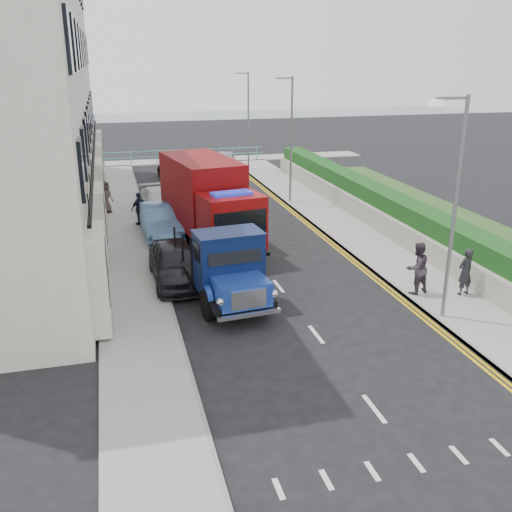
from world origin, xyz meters
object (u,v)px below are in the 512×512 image
lamp_mid (289,133)px  pedestrian_east_near (465,272)px  lamp_near (453,198)px  bedford_lorry (227,271)px  lamp_far (247,116)px  parked_car_front (175,263)px  red_lorry (208,200)px

lamp_mid → pedestrian_east_near: 15.02m
lamp_near → bedford_lorry: bearing=155.3°
lamp_mid → lamp_far: (0.00, 10.00, 0.00)m
lamp_near → parked_car_front: (-7.78, 5.36, -3.25)m
red_lorry → pedestrian_east_near: (7.55, -8.30, -1.03)m
lamp_mid → pedestrian_east_near: lamp_mid is taller
lamp_near → red_lorry: (-5.76, 9.70, -2.00)m
lamp_far → red_lorry: 17.40m
lamp_far → parked_car_front: 22.29m
red_lorry → lamp_near: bearing=-68.7°
lamp_near → lamp_mid: bearing=90.0°
lamp_far → bedford_lorry: bearing=-105.3°
lamp_mid → red_lorry: 8.76m
lamp_far → bedford_lorry: 24.11m
pedestrian_east_near → bedford_lorry: bearing=-23.8°
bedford_lorry → pedestrian_east_near: bedford_lorry is taller
pedestrian_east_near → parked_car_front: bearing=-35.8°
red_lorry → pedestrian_east_near: red_lorry is taller
lamp_mid → parked_car_front: size_ratio=1.59×
lamp_near → lamp_far: size_ratio=1.00×
lamp_far → pedestrian_east_near: size_ratio=4.15×
lamp_near → parked_car_front: bearing=145.4°
bedford_lorry → red_lorry: 6.87m
lamp_far → red_lorry: size_ratio=0.94×
lamp_mid → lamp_far: bearing=90.0°
bedford_lorry → pedestrian_east_near: (8.10, -1.50, -0.23)m
lamp_near → lamp_mid: same height
lamp_near → lamp_mid: (0.00, 16.00, 0.00)m
lamp_mid → lamp_far: same height
lamp_mid → bedford_lorry: lamp_mid is taller
bedford_lorry → pedestrian_east_near: size_ratio=3.36×
pedestrian_east_near → lamp_near: bearing=24.7°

